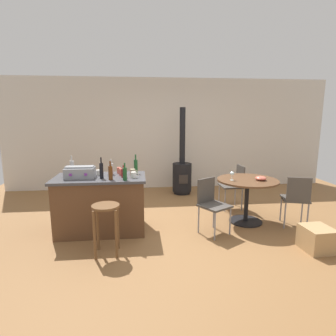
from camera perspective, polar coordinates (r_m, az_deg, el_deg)
ground_plane at (r=4.65m, az=3.90°, el=-12.14°), size 8.80×8.80×0.00m
back_wall at (r=6.95m, az=0.22°, el=7.01°), size 8.00×0.10×2.70m
kitchen_island at (r=4.49m, az=-13.61°, el=-7.22°), size 1.39×0.76×0.88m
wooden_stool at (r=3.73m, az=-12.64°, el=-9.96°), size 0.36×0.36×0.68m
dining_table at (r=4.87m, az=15.97°, el=-4.28°), size 1.01×1.01×0.75m
folding_chair_near at (r=5.57m, az=13.49°, el=-3.08°), size 0.42×0.42×0.85m
folding_chair_far at (r=4.35m, az=8.93°, el=-6.87°), size 0.55×0.55×0.85m
folding_chair_left at (r=4.95m, az=24.89°, el=-5.49°), size 0.50×0.50×0.86m
wood_stove at (r=6.44m, az=2.91°, el=-0.94°), size 0.44×0.45×1.99m
toolbox at (r=4.36m, az=-17.69°, el=-0.86°), size 0.43×0.27×0.18m
bottle_0 at (r=4.25m, az=-9.10°, el=-0.95°), size 0.08×0.08×0.18m
bottle_1 at (r=4.05m, az=-8.88°, el=-1.14°), size 0.06×0.06×0.26m
bottle_2 at (r=4.23m, az=-13.55°, el=-0.47°), size 0.06×0.06×0.32m
bottle_3 at (r=4.50m, az=-11.62°, el=-0.10°), size 0.07×0.07×0.24m
bottle_4 at (r=4.70m, az=-19.16°, el=0.22°), size 0.07×0.07×0.29m
bottle_5 at (r=4.12m, az=-11.76°, el=-0.92°), size 0.06×0.06×0.28m
bottle_6 at (r=4.52m, az=-6.65°, el=0.41°), size 0.06×0.06×0.31m
cup_0 at (r=4.57m, az=-10.00°, el=-0.45°), size 0.11×0.07×0.10m
cup_1 at (r=4.19m, az=-7.09°, el=-1.42°), size 0.12×0.09×0.09m
cup_2 at (r=4.41m, az=-9.55°, el=-0.81°), size 0.11×0.08×0.10m
cup_3 at (r=4.41m, az=-7.28°, el=-0.81°), size 0.12×0.09×0.09m
cup_4 at (r=4.50m, az=-14.10°, el=-0.89°), size 0.12×0.08×0.08m
wine_glass at (r=4.69m, az=13.07°, el=-1.19°), size 0.07×0.07×0.14m
serving_bowl at (r=4.82m, az=18.56°, el=-2.01°), size 0.18×0.18×0.07m
cardboard_box at (r=4.37m, az=28.32°, el=-12.69°), size 0.38×0.41×0.32m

